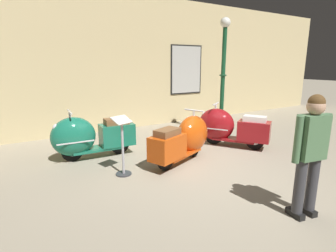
{
  "coord_description": "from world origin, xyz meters",
  "views": [
    {
      "loc": [
        -3.02,
        -3.48,
        1.94
      ],
      "look_at": [
        -0.06,
        1.35,
        0.61
      ],
      "focal_mm": 28.41,
      "sensor_mm": 36.0,
      "label": 1
    }
  ],
  "objects": [
    {
      "name": "scooter_2",
      "position": [
        1.41,
        1.03,
        0.47
      ],
      "size": [
        1.31,
        1.66,
        1.02
      ],
      "rotation": [
        0.0,
        0.0,
        2.15
      ],
      "color": "black",
      "rests_on": "ground"
    },
    {
      "name": "info_stanchion",
      "position": [
        -1.38,
        0.72,
        0.44
      ],
      "size": [
        0.38,
        0.32,
        1.06
      ],
      "color": "#333338",
      "rests_on": "ground"
    },
    {
      "name": "showroom_back_wall",
      "position": [
        0.01,
        4.04,
        1.95
      ],
      "size": [
        18.0,
        0.24,
        3.9
      ],
      "color": "#CCB784",
      "rests_on": "ground"
    },
    {
      "name": "scooter_0",
      "position": [
        -1.68,
        1.88,
        0.47
      ],
      "size": [
        1.72,
        0.6,
        1.04
      ],
      "rotation": [
        0.0,
        0.0,
        3.08
      ],
      "color": "black",
      "rests_on": "ground"
    },
    {
      "name": "scooter_1",
      "position": [
        -0.01,
        0.75,
        0.46
      ],
      "size": [
        1.71,
        1.04,
        1.01
      ],
      "rotation": [
        0.0,
        0.0,
        0.37
      ],
      "color": "black",
      "rests_on": "ground"
    },
    {
      "name": "lamppost",
      "position": [
        1.94,
        1.83,
        1.59
      ],
      "size": [
        0.28,
        0.28,
        3.08
      ],
      "color": "#144728",
      "rests_on": "ground"
    },
    {
      "name": "ground_plane",
      "position": [
        0.0,
        0.0,
        0.0
      ],
      "size": [
        60.0,
        60.0,
        0.0
      ],
      "primitive_type": "plane",
      "color": "gray"
    },
    {
      "name": "visitor_0",
      "position": [
        0.11,
        -1.74,
        0.92
      ],
      "size": [
        0.53,
        0.3,
        1.59
      ],
      "rotation": [
        0.0,
        0.0,
        1.39
      ],
      "color": "black",
      "rests_on": "ground"
    }
  ]
}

